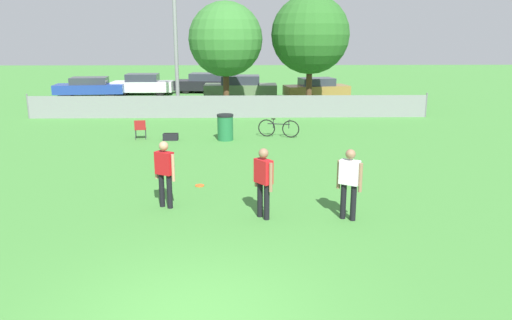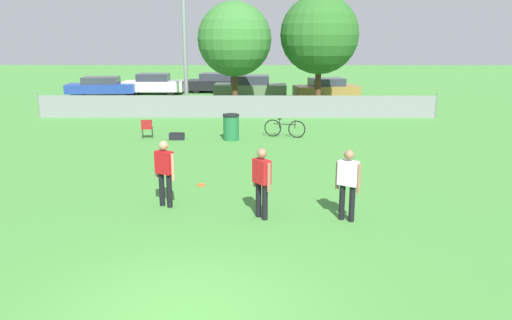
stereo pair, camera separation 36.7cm
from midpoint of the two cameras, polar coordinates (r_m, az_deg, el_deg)
ground_plane at (r=7.74m, az=-8.78°, el=-17.64°), size 120.00×120.00×0.00m
fence_backline at (r=24.78m, az=-3.56°, el=6.10°), size 19.71×0.07×1.21m
tree_near_pole at (r=26.91m, az=-3.91°, el=13.59°), size 3.89×3.89×5.71m
tree_far_right at (r=27.51m, az=5.83°, el=14.06°), size 4.17×4.17×6.09m
player_receiver_white at (r=11.18m, az=9.70°, el=-2.17°), size 0.51×0.42×1.62m
player_defender_red at (r=12.03m, az=-11.26°, el=-1.07°), size 0.52×0.41×1.62m
player_thrower_red at (r=11.10m, az=-0.09°, el=-2.08°), size 0.43×0.49×1.62m
frisbee_disc at (r=13.82m, az=-7.22°, el=-2.91°), size 0.25×0.25×0.03m
folding_chair_sideline at (r=20.20m, az=-13.59°, el=3.59°), size 0.49×0.49×0.78m
bicycle_sideline at (r=20.12m, az=2.08°, el=3.66°), size 1.64×0.55×0.75m
trash_bin at (r=19.54m, az=-4.07°, el=3.76°), size 0.64×0.64×1.02m
gear_bag_sideline at (r=19.87m, az=-10.25°, el=2.63°), size 0.58×0.32×0.29m
parked_car_blue at (r=34.99m, az=-18.75°, el=7.92°), size 4.58×2.17×1.27m
parked_car_white at (r=35.20m, az=-13.11°, el=8.42°), size 4.08×1.73×1.40m
parked_car_dark at (r=35.70m, az=-5.92°, el=8.73°), size 4.54×2.24×1.35m
parked_car_olive at (r=32.08m, az=-2.11°, el=8.28°), size 4.58×1.87×1.48m
parked_car_tan at (r=32.28m, az=6.60°, el=8.13°), size 4.27×2.41×1.32m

